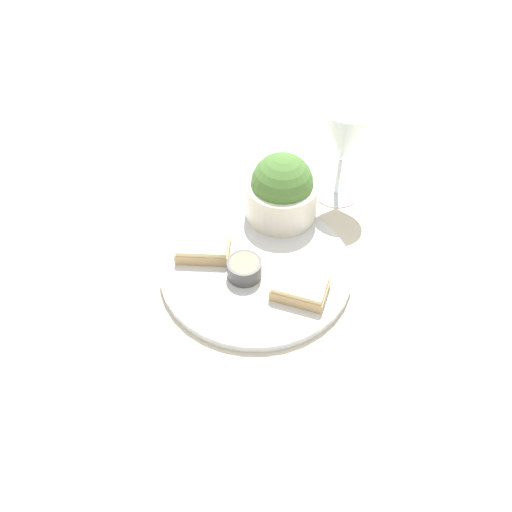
{
  "coord_description": "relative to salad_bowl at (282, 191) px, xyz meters",
  "views": [
    {
      "loc": [
        0.33,
        -0.38,
        0.58
      ],
      "look_at": [
        0.0,
        0.0,
        0.03
      ],
      "focal_mm": 35.0,
      "sensor_mm": 36.0,
      "label": 1
    }
  ],
  "objects": [
    {
      "name": "salad_bowl",
      "position": [
        0.0,
        0.0,
        0.0
      ],
      "size": [
        0.12,
        0.12,
        0.11
      ],
      "color": "silver",
      "rests_on": "dinner_plate"
    },
    {
      "name": "cheese_toast_near",
      "position": [
        0.13,
        -0.11,
        -0.04
      ],
      "size": [
        0.09,
        0.08,
        0.03
      ],
      "color": "tan",
      "rests_on": "dinner_plate"
    },
    {
      "name": "wine_glass",
      "position": [
        0.03,
        0.12,
        0.05
      ],
      "size": [
        0.08,
        0.08,
        0.17
      ],
      "color": "silver",
      "rests_on": "ground_plane"
    },
    {
      "name": "cheese_toast_far",
      "position": [
        -0.03,
        -0.15,
        -0.04
      ],
      "size": [
        0.09,
        0.09,
        0.03
      ],
      "color": "tan",
      "rests_on": "dinner_plate"
    },
    {
      "name": "ground_plane",
      "position": [
        0.04,
        -0.11,
        -0.06
      ],
      "size": [
        4.0,
        4.0,
        0.0
      ],
      "primitive_type": "plane",
      "color": "beige"
    },
    {
      "name": "sauce_ramekin",
      "position": [
        0.05,
        -0.14,
        -0.03
      ],
      "size": [
        0.05,
        0.05,
        0.03
      ],
      "color": "#4C4C4C",
      "rests_on": "dinner_plate"
    },
    {
      "name": "dinner_plate",
      "position": [
        0.04,
        -0.11,
        -0.06
      ],
      "size": [
        0.29,
        0.29,
        0.01
      ],
      "color": "silver",
      "rests_on": "ground_plane"
    }
  ]
}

